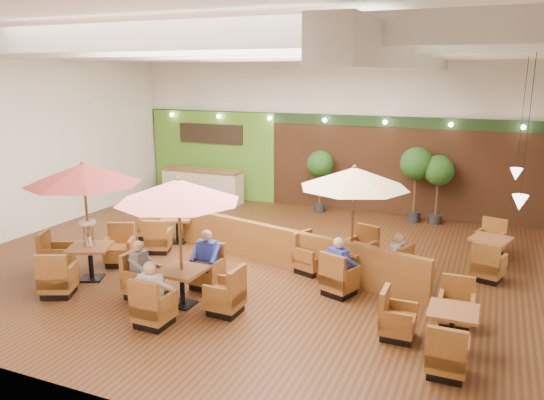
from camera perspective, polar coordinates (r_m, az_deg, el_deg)
The scene contains 17 objects.
room at distance 13.53m, azimuth 1.00°, elevation 9.48°, with size 14.04×14.00×5.52m.
service_counter at distance 19.47m, azimuth -7.48°, elevation 1.56°, with size 3.00×0.75×1.18m.
booth_divider at distance 12.69m, azimuth 1.85°, elevation -5.33°, with size 6.99×0.18×0.97m, color brown.
table_0 at distance 12.39m, azimuth -19.69°, elevation 0.42°, with size 2.69×2.86×2.73m.
table_1 at distance 10.48m, azimuth -9.93°, elevation -2.03°, with size 2.59×2.59×2.66m.
table_2 at distance 11.82m, azimuth 8.74°, elevation -0.26°, with size 2.74×2.74×2.64m.
table_3 at distance 14.98m, azimuth -10.91°, elevation -2.75°, with size 1.83×2.61×1.51m.
table_4 at distance 9.75m, azimuth 17.17°, elevation -12.95°, with size 1.61×2.40×0.90m.
table_5 at distance 13.85m, azimuth 22.32°, elevation -5.29°, with size 1.04×2.63×0.94m.
topiary_0 at distance 17.68m, azimuth 5.23°, elevation 3.61°, with size 0.90×0.90×2.09m.
topiary_1 at distance 16.98m, azimuth 15.29°, elevation 3.49°, with size 1.02×1.02×2.36m.
topiary_2 at distance 16.93m, azimuth 17.48°, elevation 2.78°, with size 0.93×0.93×2.16m.
diner_0 at distance 10.06m, azimuth -12.71°, elevation -9.12°, with size 0.40×0.32×0.82m.
diner_1 at distance 11.58m, azimuth -7.12°, elevation -5.79°, with size 0.43×0.35×0.84m.
diner_2 at distance 11.34m, azimuth -13.88°, elevation -6.65°, with size 0.31×0.39×0.77m.
diner_3 at distance 11.22m, azimuth 7.31°, elevation -6.47°, with size 0.46×0.44×0.82m.
diner_4 at distance 11.93m, azimuth 13.07°, elevation -5.60°, with size 0.35×0.41×0.77m.
Camera 1 is at (5.30, -11.30, 4.59)m, focal length 35.00 mm.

